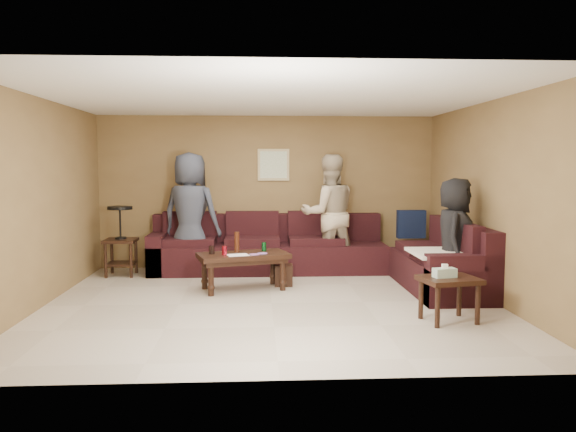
{
  "coord_description": "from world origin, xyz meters",
  "views": [
    {
      "loc": [
        -0.17,
        -6.79,
        1.7
      ],
      "look_at": [
        0.25,
        0.85,
        1.0
      ],
      "focal_mm": 35.0,
      "sensor_mm": 36.0,
      "label": 1
    }
  ],
  "objects_px": {
    "sectional_sofa": "(323,256)",
    "person_middle": "(329,214)",
    "coffee_table": "(243,259)",
    "person_left": "(191,214)",
    "end_table_left": "(121,239)",
    "person_right": "(455,237)",
    "side_table_right": "(449,284)",
    "waste_bin": "(284,275)"
  },
  "relations": [
    {
      "from": "person_left",
      "to": "person_middle",
      "type": "bearing_deg",
      "value": -159.95
    },
    {
      "from": "coffee_table",
      "to": "end_table_left",
      "type": "xyz_separation_m",
      "value": [
        -1.9,
        1.09,
        0.14
      ]
    },
    {
      "from": "person_right",
      "to": "side_table_right",
      "type": "bearing_deg",
      "value": -179.67
    },
    {
      "from": "person_left",
      "to": "coffee_table",
      "type": "bearing_deg",
      "value": 145.59
    },
    {
      "from": "coffee_table",
      "to": "person_right",
      "type": "xyz_separation_m",
      "value": [
        2.74,
        -0.5,
        0.34
      ]
    },
    {
      "from": "waste_bin",
      "to": "person_left",
      "type": "bearing_deg",
      "value": 146.83
    },
    {
      "from": "coffee_table",
      "to": "waste_bin",
      "type": "height_order",
      "value": "coffee_table"
    },
    {
      "from": "waste_bin",
      "to": "sectional_sofa",
      "type": "bearing_deg",
      "value": 39.52
    },
    {
      "from": "sectional_sofa",
      "to": "person_middle",
      "type": "bearing_deg",
      "value": 71.39
    },
    {
      "from": "sectional_sofa",
      "to": "person_middle",
      "type": "height_order",
      "value": "person_middle"
    },
    {
      "from": "person_middle",
      "to": "person_right",
      "type": "relative_size",
      "value": 1.21
    },
    {
      "from": "end_table_left",
      "to": "waste_bin",
      "type": "distance_m",
      "value": 2.64
    },
    {
      "from": "waste_bin",
      "to": "person_middle",
      "type": "relative_size",
      "value": 0.16
    },
    {
      "from": "coffee_table",
      "to": "person_middle",
      "type": "bearing_deg",
      "value": 41.44
    },
    {
      "from": "person_left",
      "to": "person_middle",
      "type": "xyz_separation_m",
      "value": [
        2.16,
        0.01,
        -0.02
      ]
    },
    {
      "from": "person_left",
      "to": "person_middle",
      "type": "height_order",
      "value": "person_left"
    },
    {
      "from": "sectional_sofa",
      "to": "person_left",
      "type": "xyz_separation_m",
      "value": [
        -2.02,
        0.41,
        0.62
      ]
    },
    {
      "from": "sectional_sofa",
      "to": "person_left",
      "type": "relative_size",
      "value": 2.46
    },
    {
      "from": "person_middle",
      "to": "person_right",
      "type": "xyz_separation_m",
      "value": [
        1.42,
        -1.66,
        -0.16
      ]
    },
    {
      "from": "coffee_table",
      "to": "side_table_right",
      "type": "relative_size",
      "value": 1.97
    },
    {
      "from": "sectional_sofa",
      "to": "person_middle",
      "type": "distance_m",
      "value": 0.75
    },
    {
      "from": "person_left",
      "to": "person_right",
      "type": "height_order",
      "value": "person_left"
    },
    {
      "from": "side_table_right",
      "to": "end_table_left",
      "type": "bearing_deg",
      "value": 146.17
    },
    {
      "from": "sectional_sofa",
      "to": "person_left",
      "type": "height_order",
      "value": "person_left"
    },
    {
      "from": "waste_bin",
      "to": "side_table_right",
      "type": "bearing_deg",
      "value": -48.83
    },
    {
      "from": "side_table_right",
      "to": "waste_bin",
      "type": "relative_size",
      "value": 2.27
    },
    {
      "from": "waste_bin",
      "to": "person_right",
      "type": "relative_size",
      "value": 0.19
    },
    {
      "from": "coffee_table",
      "to": "waste_bin",
      "type": "bearing_deg",
      "value": 23.18
    },
    {
      "from": "end_table_left",
      "to": "sectional_sofa",
      "type": "bearing_deg",
      "value": -6.31
    },
    {
      "from": "person_middle",
      "to": "coffee_table",
      "type": "bearing_deg",
      "value": 32.84
    },
    {
      "from": "person_right",
      "to": "coffee_table",
      "type": "bearing_deg",
      "value": 102.07
    },
    {
      "from": "coffee_table",
      "to": "person_left",
      "type": "xyz_separation_m",
      "value": [
        -0.83,
        1.16,
        0.52
      ]
    },
    {
      "from": "person_middle",
      "to": "person_right",
      "type": "distance_m",
      "value": 2.19
    },
    {
      "from": "side_table_right",
      "to": "person_left",
      "type": "bearing_deg",
      "value": 137.33
    },
    {
      "from": "waste_bin",
      "to": "coffee_table",
      "type": "bearing_deg",
      "value": -156.82
    },
    {
      "from": "end_table_left",
      "to": "person_right",
      "type": "xyz_separation_m",
      "value": [
        4.64,
        -1.59,
        0.21
      ]
    },
    {
      "from": "end_table_left",
      "to": "person_right",
      "type": "height_order",
      "value": "person_right"
    },
    {
      "from": "sectional_sofa",
      "to": "waste_bin",
      "type": "relative_size",
      "value": 15.68
    },
    {
      "from": "coffee_table",
      "to": "person_right",
      "type": "distance_m",
      "value": 2.81
    },
    {
      "from": "end_table_left",
      "to": "waste_bin",
      "type": "bearing_deg",
      "value": -19.01
    },
    {
      "from": "side_table_right",
      "to": "person_right",
      "type": "xyz_separation_m",
      "value": [
        0.48,
        1.2,
        0.35
      ]
    },
    {
      "from": "person_right",
      "to": "waste_bin",
      "type": "bearing_deg",
      "value": 93.59
    }
  ]
}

